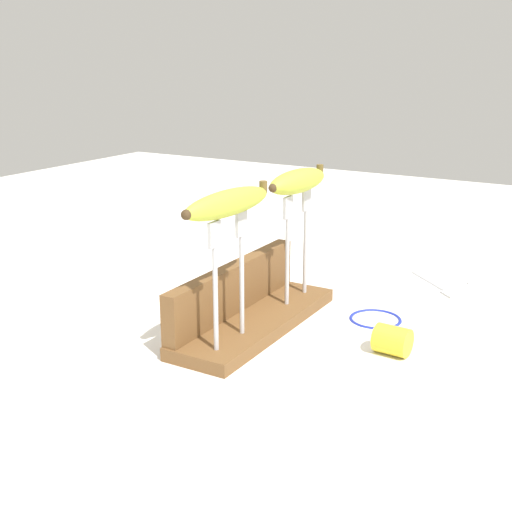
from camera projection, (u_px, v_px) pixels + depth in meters
The scene contains 10 objects.
ground_plane at pixel (256, 328), 1.09m from camera, with size 3.00×3.00×0.00m, color silver.
wooden_board at pixel (256, 322), 1.09m from camera, with size 0.36×0.11×0.02m, color brown.
board_backstop at pixel (234, 288), 1.09m from camera, with size 0.35×0.02×0.08m, color brown.
fork_stand_left at pixel (229, 268), 0.96m from camera, with size 0.10×0.01×0.19m.
fork_stand_right at pixel (297, 236), 1.13m from camera, with size 0.09×0.01×0.18m.
banana_raised_left at pixel (228, 203), 0.93m from camera, with size 0.19×0.05×0.04m.
banana_raised_right at pixel (298, 181), 1.11m from camera, with size 0.16×0.06×0.04m.
fork_fallen_far at pixel (440, 287), 1.27m from camera, with size 0.12×0.13×0.01m.
banana_chunk_near at pixel (392, 340), 0.99m from camera, with size 0.05×0.05×0.04m.
wire_coil at pixel (375, 318), 1.12m from camera, with size 0.09×0.09×0.01m, color #1E2DA5.
Camera 1 is at (-0.87, -0.51, 0.42)m, focal length 47.38 mm.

